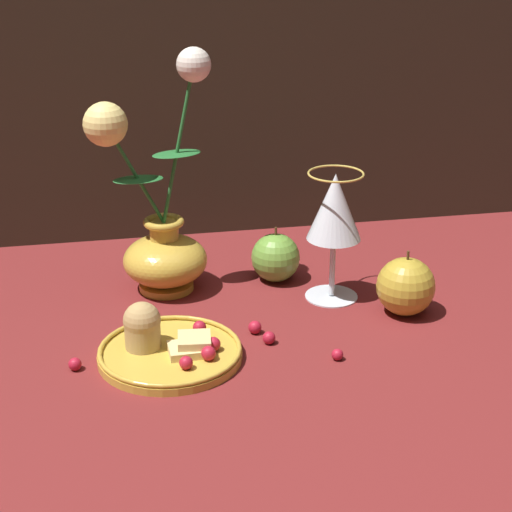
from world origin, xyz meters
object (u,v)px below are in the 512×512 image
object	(u,v)px
wine_glass	(334,212)
apple_near_glass	(406,286)
plate_with_pastries	(165,346)
apple_beside_vase	(276,258)
vase	(159,228)

from	to	relation	value
wine_glass	apple_near_glass	bearing A→B (deg)	-39.07
plate_with_pastries	apple_beside_vase	xyz separation A→B (m)	(0.18, 0.20, 0.02)
vase	wine_glass	size ratio (longest dim) A/B	1.87
apple_near_glass	apple_beside_vase	bearing A→B (deg)	136.81
apple_beside_vase	apple_near_glass	xyz separation A→B (m)	(0.15, -0.14, 0.00)
plate_with_pastries	apple_near_glass	xyz separation A→B (m)	(0.33, 0.06, 0.02)
vase	wine_glass	bearing A→B (deg)	-16.99
plate_with_pastries	apple_beside_vase	world-z (taller)	apple_beside_vase
vase	wine_glass	world-z (taller)	vase
vase	apple_near_glass	size ratio (longest dim) A/B	3.76
vase	apple_beside_vase	world-z (taller)	vase
vase	apple_beside_vase	bearing A→B (deg)	0.25
plate_with_pastries	wine_glass	distance (m)	0.30
vase	apple_beside_vase	xyz separation A→B (m)	(0.17, 0.00, -0.06)
vase	plate_with_pastries	size ratio (longest dim) A/B	1.93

